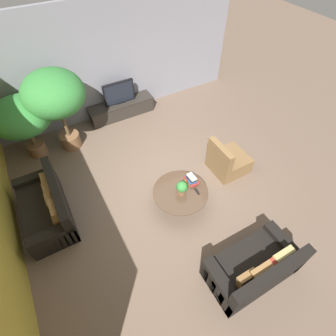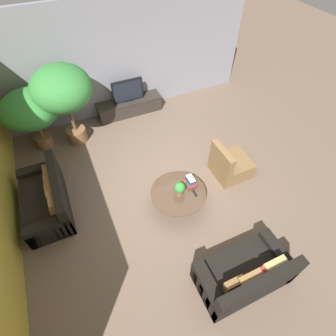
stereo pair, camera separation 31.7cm
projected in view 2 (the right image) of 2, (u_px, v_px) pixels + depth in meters
name	position (u px, v px, depth m)	size (l,w,h in m)	color
ground_plane	(170.00, 184.00, 6.00)	(24.00, 24.00, 0.00)	brown
back_wall_stone	(118.00, 59.00, 6.85)	(7.40, 0.12, 3.00)	gray
media_console	(130.00, 106.00, 7.63)	(1.87, 0.50, 0.43)	#2D2823
television	(128.00, 91.00, 7.24)	(0.87, 0.13, 0.62)	black
coffee_table	(178.00, 196.00, 5.44)	(1.14, 1.14, 0.41)	#756656
couch_by_wall	(47.00, 199.00, 5.37)	(0.84, 1.71, 0.84)	black
couch_near_entry	(245.00, 275.00, 4.35)	(1.55, 0.84, 0.84)	black
armchair_wicker	(230.00, 165.00, 6.03)	(0.80, 0.76, 0.86)	brown
potted_palm_tall	(30.00, 110.00, 6.01)	(1.33, 1.33, 1.58)	brown
potted_palm_corner	(62.00, 91.00, 5.89)	(1.36, 1.36, 2.07)	brown
potted_plant_tabletop	(180.00, 188.00, 5.21)	(0.23, 0.23, 0.31)	brown
book_stack	(190.00, 181.00, 5.44)	(0.23, 0.30, 0.18)	gold
remote_black	(195.00, 193.00, 5.32)	(0.04, 0.16, 0.02)	black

